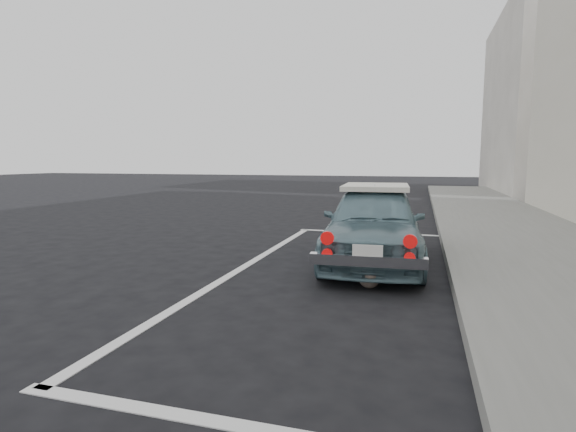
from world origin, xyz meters
name	(u,v)px	position (x,y,z in m)	size (l,w,h in m)	color
ground	(201,374)	(0.00, 0.00, 0.00)	(80.00, 80.00, 0.00)	black
building_far	(539,103)	(6.35, 20.00, 4.00)	(3.50, 10.00, 8.00)	#B2ADA1
pline_rear	(240,426)	(0.50, -0.50, 0.00)	(3.00, 0.12, 0.01)	silver
pline_front	(372,233)	(0.50, 6.50, 0.00)	(3.00, 0.12, 0.01)	silver
pline_side	(244,267)	(-0.90, 3.00, 0.00)	(0.12, 7.00, 0.01)	silver
retro_coupe	(374,223)	(0.80, 3.85, 0.58)	(1.54, 3.44, 1.14)	slate
cat	(369,276)	(0.89, 2.48, 0.14)	(0.32, 0.56, 0.30)	brown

